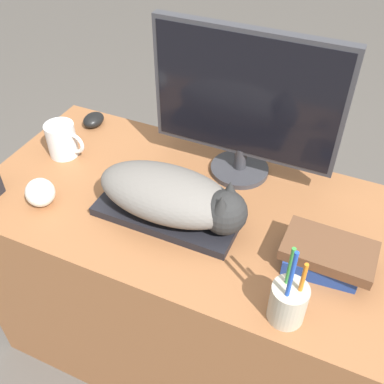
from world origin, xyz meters
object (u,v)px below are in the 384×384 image
at_px(keyboard, 167,214).
at_px(book_stack, 325,255).
at_px(baseball, 40,192).
at_px(cat, 175,196).
at_px(monitor, 245,101).
at_px(coffee_mug, 63,140).
at_px(pen_cup, 288,302).
at_px(computer_mouse, 94,120).

relative_size(keyboard, book_stack, 1.82).
bearing_deg(baseball, cat, 14.50).
height_order(cat, monitor, monitor).
distance_m(keyboard, monitor, 0.36).
distance_m(monitor, book_stack, 0.44).
bearing_deg(cat, coffee_mug, 165.05).
distance_m(keyboard, book_stack, 0.41).
xyz_separation_m(cat, pen_cup, (0.34, -0.17, -0.03)).
relative_size(pen_cup, book_stack, 1.07).
bearing_deg(cat, monitor, 72.05).
bearing_deg(coffee_mug, book_stack, -7.79).
distance_m(baseball, book_stack, 0.75).
xyz_separation_m(computer_mouse, baseball, (0.09, -0.39, 0.02)).
height_order(baseball, book_stack, baseball).
relative_size(monitor, book_stack, 2.46).
height_order(keyboard, computer_mouse, computer_mouse).
bearing_deg(coffee_mug, cat, -14.95).
xyz_separation_m(coffee_mug, book_stack, (0.83, -0.11, -0.02)).
xyz_separation_m(computer_mouse, pen_cup, (0.79, -0.46, 0.03)).
height_order(monitor, coffee_mug, monitor).
distance_m(pen_cup, baseball, 0.71).
relative_size(keyboard, baseball, 4.84).
height_order(cat, baseball, cat).
relative_size(pen_cup, baseball, 2.85).
distance_m(computer_mouse, pen_cup, 0.92).
relative_size(monitor, computer_mouse, 6.30).
bearing_deg(keyboard, baseball, -164.45).
xyz_separation_m(cat, monitor, (0.08, 0.26, 0.15)).
relative_size(computer_mouse, coffee_mug, 0.66).
xyz_separation_m(keyboard, computer_mouse, (-0.43, 0.29, 0.01)).
height_order(cat, coffee_mug, cat).
bearing_deg(keyboard, cat, -0.00).
height_order(keyboard, coffee_mug, coffee_mug).
xyz_separation_m(monitor, baseball, (-0.45, -0.35, -0.20)).
bearing_deg(baseball, computer_mouse, 103.03).
distance_m(coffee_mug, baseball, 0.23).
bearing_deg(monitor, keyboard, -112.93).
height_order(keyboard, cat, cat).
bearing_deg(baseball, monitor, 38.31).
bearing_deg(keyboard, monitor, 67.07).
distance_m(pen_cup, book_stack, 0.18).
bearing_deg(keyboard, coffee_mug, 164.18).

